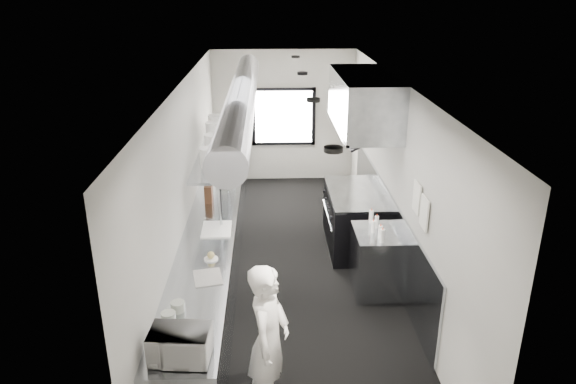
{
  "coord_description": "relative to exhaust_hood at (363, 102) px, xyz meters",
  "views": [
    {
      "loc": [
        -0.33,
        -7.16,
        4.03
      ],
      "look_at": [
        -0.07,
        -0.2,
        1.31
      ],
      "focal_mm": 33.24,
      "sensor_mm": 36.0,
      "label": 1
    }
  ],
  "objects": [
    {
      "name": "exhaust_hood",
      "position": [
        0.0,
        0.0,
        0.0
      ],
      "size": [
        0.81,
        2.2,
        0.88
      ],
      "color": "gray",
      "rests_on": "ceiling"
    },
    {
      "name": "pass_shelf",
      "position": [
        -2.29,
        0.3,
        -0.86
      ],
      "size": [
        0.45,
        3.0,
        0.68
      ],
      "color": "gray",
      "rests_on": "prep_counter"
    },
    {
      "name": "squeeze_bottle_c",
      "position": [
        -0.03,
        -1.41,
        -1.4
      ],
      "size": [
        0.07,
        0.07,
        0.17
      ],
      "primitive_type": "cylinder",
      "rotation": [
        0.0,
        0.0,
        0.29
      ],
      "color": "white",
      "rests_on": "bottle_station"
    },
    {
      "name": "plate_stack_d",
      "position": [
        -2.31,
        0.98,
        -0.62
      ],
      "size": [
        0.33,
        0.33,
        0.41
      ],
      "primitive_type": "cylinder",
      "rotation": [
        0.0,
        0.0,
        -0.29
      ],
      "color": "white",
      "rests_on": "pass_shelf"
    },
    {
      "name": "microwave",
      "position": [
        -2.24,
        -3.93,
        -1.34
      ],
      "size": [
        0.52,
        0.41,
        0.29
      ],
      "primitive_type": "imported",
      "rotation": [
        0.0,
        0.0,
        -0.08
      ],
      "color": "white",
      "rests_on": "prep_counter"
    },
    {
      "name": "small_plate",
      "position": [
        -2.15,
        -2.08,
        -1.48
      ],
      "size": [
        0.2,
        0.2,
        0.01
      ],
      "primitive_type": "cylinder",
      "rotation": [
        0.0,
        0.0,
        -0.18
      ],
      "color": "white",
      "rests_on": "prep_counter"
    },
    {
      "name": "floor",
      "position": [
        -1.1,
        -0.7,
        -2.39
      ],
      "size": [
        3.0,
        8.0,
        0.01
      ],
      "primitive_type": "cube",
      "color": "black",
      "rests_on": "ground"
    },
    {
      "name": "notice_sheet_a",
      "position": [
        0.37,
        -1.9,
        -0.79
      ],
      "size": [
        0.02,
        0.28,
        0.38
      ],
      "primitive_type": "cube",
      "color": "white",
      "rests_on": "wall_right"
    },
    {
      "name": "ceiling",
      "position": [
        -1.1,
        -0.7,
        0.41
      ],
      "size": [
        3.0,
        8.0,
        0.01
      ],
      "primitive_type": "cube",
      "color": "silver",
      "rests_on": "wall_back"
    },
    {
      "name": "bottle_station",
      "position": [
        0.05,
        -1.4,
        -1.94
      ],
      "size": [
        0.65,
        0.8,
        0.9
      ],
      "primitive_type": "cube",
      "color": "gray",
      "rests_on": "floor"
    },
    {
      "name": "pastry",
      "position": [
        -2.15,
        -2.08,
        -1.43
      ],
      "size": [
        0.09,
        0.09,
        0.09
      ],
      "primitive_type": "sphere",
      "color": "tan",
      "rests_on": "small_plate"
    },
    {
      "name": "range",
      "position": [
        -0.06,
        0.0,
        -1.92
      ],
      "size": [
        0.88,
        1.6,
        0.94
      ],
      "color": "black",
      "rests_on": "floor"
    },
    {
      "name": "plate_stack_c",
      "position": [
        -2.32,
        0.65,
        -0.63
      ],
      "size": [
        0.34,
        0.34,
        0.37
      ],
      "primitive_type": "cylinder",
      "rotation": [
        0.0,
        0.0,
        0.37
      ],
      "color": "white",
      "rests_on": "pass_shelf"
    },
    {
      "name": "knife_block",
      "position": [
        -2.36,
        -0.19,
        -1.36
      ],
      "size": [
        0.11,
        0.25,
        0.27
      ],
      "primitive_type": "cube",
      "rotation": [
        0.0,
        0.0,
        0.0
      ],
      "color": "#592E1F",
      "rests_on": "prep_counter"
    },
    {
      "name": "wall_left",
      "position": [
        -2.6,
        -0.7,
        -0.99
      ],
      "size": [
        0.02,
        8.0,
        2.8
      ],
      "primitive_type": "cube",
      "color": "#B9B8B0",
      "rests_on": "floor"
    },
    {
      "name": "plate_stack_b",
      "position": [
        -2.29,
        0.07,
        -0.66
      ],
      "size": [
        0.27,
        0.27,
        0.32
      ],
      "primitive_type": "cylinder",
      "rotation": [
        0.0,
        0.0,
        -0.1
      ],
      "color": "white",
      "rests_on": "pass_shelf"
    },
    {
      "name": "prep_counter",
      "position": [
        -2.25,
        -1.2,
        -1.94
      ],
      "size": [
        0.7,
        6.0,
        0.9
      ],
      "primitive_type": "cube",
      "color": "gray",
      "rests_on": "floor"
    },
    {
      "name": "wall_front",
      "position": [
        -1.1,
        -4.7,
        -0.99
      ],
      "size": [
        3.0,
        0.02,
        2.8
      ],
      "primitive_type": "cube",
      "color": "#B9B8B0",
      "rests_on": "floor"
    },
    {
      "name": "line_cook",
      "position": [
        -1.45,
        -3.57,
        -1.58
      ],
      "size": [
        0.55,
        0.68,
        1.62
      ],
      "primitive_type": "imported",
      "rotation": [
        0.0,
        0.0,
        1.27
      ],
      "color": "white",
      "rests_on": "floor"
    },
    {
      "name": "far_work_table",
      "position": [
        -2.25,
        2.5,
        -1.94
      ],
      "size": [
        0.7,
        1.2,
        0.9
      ],
      "primitive_type": "cube",
      "color": "gray",
      "rests_on": "floor"
    },
    {
      "name": "wall_cladding",
      "position": [
        0.38,
        -0.4,
        -1.84
      ],
      "size": [
        0.03,
        5.5,
        1.1
      ],
      "primitive_type": "cube",
      "color": "gray",
      "rests_on": "wall_right"
    },
    {
      "name": "newspaper",
      "position": [
        -2.14,
        -2.52,
        -1.49
      ],
      "size": [
        0.39,
        0.45,
        0.01
      ],
      "primitive_type": "cube",
      "rotation": [
        0.0,
        0.0,
        0.21
      ],
      "color": "beige",
      "rests_on": "prep_counter"
    },
    {
      "name": "cutting_board",
      "position": [
        -2.15,
        -1.24,
        -1.48
      ],
      "size": [
        0.41,
        0.54,
        0.02
      ],
      "primitive_type": "cube",
      "rotation": [
        0.0,
        0.0,
        0.03
      ],
      "color": "white",
      "rests_on": "prep_counter"
    },
    {
      "name": "deli_tub_b",
      "position": [
        -2.38,
        -3.17,
        -1.44
      ],
      "size": [
        0.19,
        0.19,
        0.1
      ],
      "primitive_type": "cylinder",
      "rotation": [
        0.0,
        0.0,
        0.41
      ],
      "color": "#ACB3A5",
      "rests_on": "prep_counter"
    },
    {
      "name": "service_window",
      "position": [
        -1.1,
        3.26,
        -0.99
      ],
      "size": [
        1.36,
        0.05,
        1.25
      ],
      "color": "white",
      "rests_on": "wall_back"
    },
    {
      "name": "squeeze_bottle_b",
      "position": [
        0.03,
        -1.58,
        -1.4
      ],
      "size": [
        0.07,
        0.07,
        0.18
      ],
      "primitive_type": "cylinder",
      "rotation": [
        0.0,
        0.0,
        0.17
      ],
      "color": "white",
      "rests_on": "bottle_station"
    },
    {
      "name": "wall_back",
      "position": [
        -1.1,
        3.3,
        -0.99
      ],
      "size": [
        3.0,
        0.02,
        2.8
      ],
      "primitive_type": "cube",
      "color": "#B9B8B0",
      "rests_on": "floor"
    },
    {
      "name": "squeeze_bottle_e",
      "position": [
        -0.0,
        -1.09,
        -1.4
      ],
      "size": [
        0.08,
        0.08,
        0.19
      ],
      "primitive_type": "cylinder",
      "rotation": [
        0.0,
        0.0,
        0.31
      ],
      "color": "white",
      "rests_on": "bottle_station"
    },
    {
      "name": "plate_stack_a",
      "position": [
        -2.29,
        -0.53,
        -0.68
      ],
      "size": [
        0.3,
        0.3,
        0.28
      ],
      "primitive_type": "cylinder",
      "rotation": [
        0.0,
        0.0,
        -0.27
      ],
      "color": "white",
      "rests_on": "pass_shelf"
    },
    {
      "name": "hvac_duct",
      "position": [
        -1.8,
        -0.3,
        0.16
      ],
      "size": [
        0.4,
        6.4,
        0.4
      ],
      "primitive_type": "cylinder",
      "rotation": [
        1.57,
        0.0,
        0.0
      ],
      "color": "#95969D",
      "rests_on": "ceiling"
    },
    {
      "name": "squeeze_bottle_d",
      "position": [
        0.04,
        -1.26,
        -1.4
      ],
      "size": [
        0.07,
        0.07,
        0.17
      ],
      "primitive_type": "cylinder",
      "rotation": [
        0.0,
        0.0,
        0.17
      ],
      "color": "white",
      "rests_on": "bottle_station"
    },
    {
      "name": "notice_sheet_b",
      "position": [
        0.37,
        -2.25,
        -0.84
      ],
      "size": [
        0.02,
        0.28,
        0.38
      ],
      "primitive_type": "cube",
      "color": "white",
      "rests_on": "wall_right"
    },
    {
      "name": "deli_tub_a",
      "position": [
        -2.44,
        -3.36,
        -1.44
      ],
      "size": [
        0.18,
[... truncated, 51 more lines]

